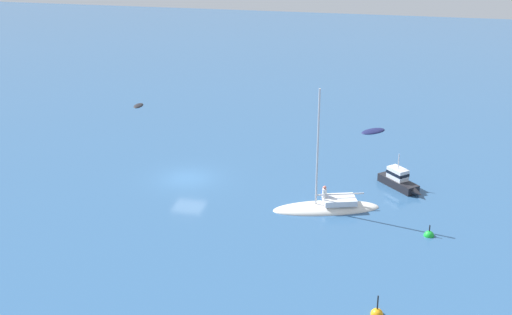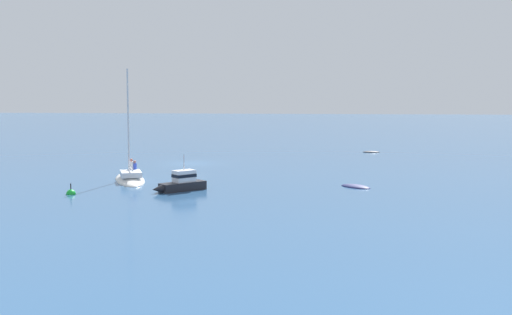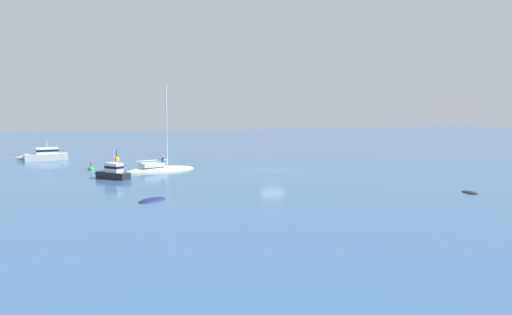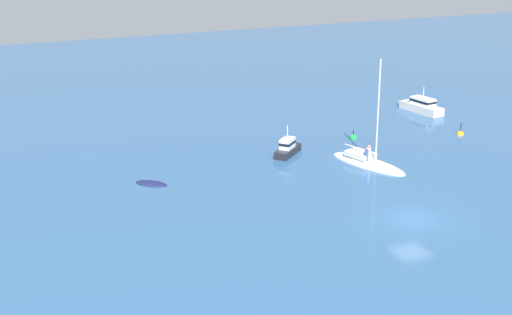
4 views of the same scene
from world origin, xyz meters
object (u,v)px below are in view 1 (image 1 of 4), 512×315
at_px(tender_1, 138,106).
at_px(yacht, 327,207).
at_px(mooring_buoy, 429,236).
at_px(tender, 373,131).
at_px(channel_buoy, 377,314).
at_px(launch, 399,180).

bearing_deg(tender_1, yacht, 44.98).
height_order(yacht, mooring_buoy, yacht).
bearing_deg(tender, channel_buoy, -131.68).
height_order(launch, tender, launch).
bearing_deg(tender, launch, -123.53).
distance_m(yacht, channel_buoy, 13.29).
height_order(launch, tender_1, launch).
xyz_separation_m(yacht, launch, (5.01, 5.02, 0.48)).
bearing_deg(mooring_buoy, tender_1, 141.41).
bearing_deg(mooring_buoy, launch, 105.35).
relative_size(launch, mooring_buoy, 3.41).
relative_size(yacht, tender_1, 5.07).
height_order(channel_buoy, mooring_buoy, channel_buoy).
height_order(tender_1, mooring_buoy, mooring_buoy).
distance_m(launch, channel_buoy, 17.67).
bearing_deg(channel_buoy, launch, 87.28).
xyz_separation_m(launch, tender_1, (-27.92, 16.25, -0.60)).
distance_m(yacht, mooring_buoy, 7.62).
bearing_deg(mooring_buoy, tender, 102.99).
relative_size(tender_1, mooring_buoy, 1.66).
bearing_deg(tender_1, channel_buoy, 36.49).
xyz_separation_m(tender, channel_buoy, (1.84, -30.71, 0.01)).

